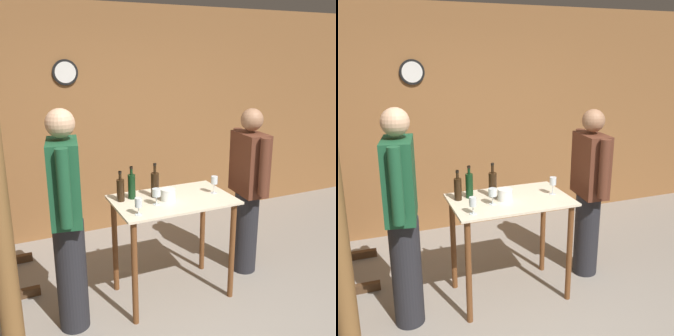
{
  "view_description": "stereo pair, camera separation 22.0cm",
  "coord_description": "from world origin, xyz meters",
  "views": [
    {
      "loc": [
        -1.32,
        -2.07,
        2.13
      ],
      "look_at": [
        0.04,
        0.92,
        1.18
      ],
      "focal_mm": 42.0,
      "sensor_mm": 36.0,
      "label": 1
    },
    {
      "loc": [
        -1.12,
        -2.16,
        2.13
      ],
      "look_at": [
        0.04,
        0.92,
        1.18
      ],
      "focal_mm": 42.0,
      "sensor_mm": 36.0,
      "label": 2
    }
  ],
  "objects": [
    {
      "name": "back_wall",
      "position": [
        -0.0,
        2.48,
        1.35
      ],
      "size": [
        8.4,
        0.08,
        2.7
      ],
      "color": "brown",
      "rests_on": "ground_plane"
    },
    {
      "name": "person_host",
      "position": [
        -0.88,
        0.73,
        0.94
      ],
      "size": [
        0.29,
        0.58,
        1.78
      ],
      "color": "#232328",
      "rests_on": "ground_plane"
    },
    {
      "name": "tasting_table",
      "position": [
        0.04,
        0.82,
        0.73
      ],
      "size": [
        1.03,
        0.65,
        0.93
      ],
      "color": "beige",
      "rests_on": "ground_plane"
    },
    {
      "name": "wine_glass_near_right",
      "position": [
        0.43,
        0.8,
        1.05
      ],
      "size": [
        0.06,
        0.06,
        0.16
      ],
      "color": "silver",
      "rests_on": "tasting_table"
    },
    {
      "name": "wine_glass_near_left",
      "position": [
        -0.36,
        0.61,
        1.03
      ],
      "size": [
        0.06,
        0.06,
        0.14
      ],
      "color": "silver",
      "rests_on": "tasting_table"
    },
    {
      "name": "wine_bottle_far_left",
      "position": [
        -0.39,
        0.95,
        1.04
      ],
      "size": [
        0.07,
        0.07,
        0.26
      ],
      "color": "black",
      "rests_on": "tasting_table"
    },
    {
      "name": "wine_bottle_center",
      "position": [
        -0.09,
        0.92,
        1.05
      ],
      "size": [
        0.07,
        0.07,
        0.31
      ],
      "color": "black",
      "rests_on": "tasting_table"
    },
    {
      "name": "person_visitor_with_scarf",
      "position": [
        0.88,
        0.9,
        0.88
      ],
      "size": [
        0.25,
        0.59,
        1.66
      ],
      "color": "#232328",
      "rests_on": "ground_plane"
    },
    {
      "name": "wine_bottle_left",
      "position": [
        -0.29,
        0.97,
        1.05
      ],
      "size": [
        0.07,
        0.07,
        0.29
      ],
      "color": "black",
      "rests_on": "tasting_table"
    },
    {
      "name": "ice_bucket",
      "position": [
        -0.02,
        0.8,
        0.98
      ],
      "size": [
        0.13,
        0.13,
        0.1
      ],
      "color": "white",
      "rests_on": "tasting_table"
    },
    {
      "name": "wine_glass_near_center",
      "position": [
        -0.15,
        0.75,
        1.03
      ],
      "size": [
        0.07,
        0.07,
        0.14
      ],
      "color": "silver",
      "rests_on": "tasting_table"
    }
  ]
}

